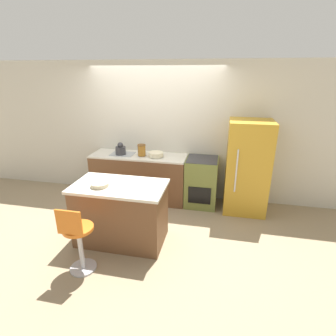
% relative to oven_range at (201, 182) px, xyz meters
% --- Properties ---
extents(ground_plane, '(14.00, 14.00, 0.00)m').
position_rel_oven_range_xyz_m(ground_plane, '(-0.94, -0.32, -0.45)').
color(ground_plane, '#998466').
extents(wall_back, '(8.00, 0.06, 2.60)m').
position_rel_oven_range_xyz_m(wall_back, '(-0.94, 0.33, 0.85)').
color(wall_back, beige).
rests_on(wall_back, ground_plane).
extents(back_counter, '(1.83, 0.59, 0.91)m').
position_rel_oven_range_xyz_m(back_counter, '(-1.21, 0.00, -0.00)').
color(back_counter, brown).
rests_on(back_counter, ground_plane).
extents(kitchen_island, '(1.31, 0.74, 0.90)m').
position_rel_oven_range_xyz_m(kitchen_island, '(-1.05, -1.39, -0.00)').
color(kitchen_island, brown).
rests_on(kitchen_island, ground_plane).
extents(oven_range, '(0.58, 0.61, 0.91)m').
position_rel_oven_range_xyz_m(oven_range, '(0.00, 0.00, 0.00)').
color(oven_range, olive).
rests_on(oven_range, ground_plane).
extents(refrigerator, '(0.72, 0.70, 1.64)m').
position_rel_oven_range_xyz_m(refrigerator, '(0.79, -0.04, 0.37)').
color(refrigerator, gold).
rests_on(refrigerator, ground_plane).
extents(stool_chair, '(0.37, 0.37, 0.94)m').
position_rel_oven_range_xyz_m(stool_chair, '(-1.31, -2.12, 0.01)').
color(stool_chair, '#B7B7BC').
rests_on(stool_chair, ground_plane).
extents(kettle, '(0.19, 0.19, 0.23)m').
position_rel_oven_range_xyz_m(kettle, '(-1.55, -0.04, 0.55)').
color(kettle, '#333338').
rests_on(kettle, back_counter).
extents(mixing_bowl, '(0.27, 0.27, 0.08)m').
position_rel_oven_range_xyz_m(mixing_bowl, '(-0.86, -0.04, 0.50)').
color(mixing_bowl, beige).
rests_on(mixing_bowl, back_counter).
extents(canister_jar, '(0.15, 0.15, 0.21)m').
position_rel_oven_range_xyz_m(canister_jar, '(-1.13, -0.04, 0.56)').
color(canister_jar, '#9E6623').
rests_on(canister_jar, back_counter).
extents(fruit_bowl, '(0.25, 0.25, 0.06)m').
position_rel_oven_range_xyz_m(fruit_bowl, '(-1.29, -1.49, 0.48)').
color(fruit_bowl, '#C1B28E').
rests_on(fruit_bowl, kitchen_island).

